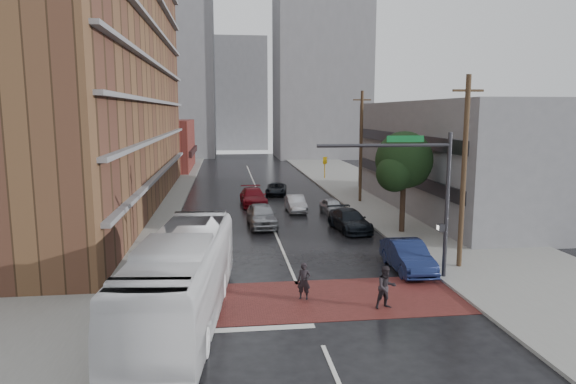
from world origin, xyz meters
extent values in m
plane|color=black|center=(0.00, 0.00, 0.00)|extent=(160.00, 160.00, 0.00)
cube|color=maroon|center=(0.00, 0.50, 0.01)|extent=(14.00, 5.00, 0.02)
cube|color=gray|center=(-11.50, 25.00, 0.07)|extent=(9.00, 90.00, 0.15)
cube|color=gray|center=(11.50, 25.00, 0.07)|extent=(9.00, 90.00, 0.15)
cube|color=brown|center=(-14.00, 24.00, 14.00)|extent=(10.00, 44.00, 28.00)
cube|color=maroon|center=(-12.00, 54.00, 3.50)|extent=(8.00, 16.00, 7.00)
cube|color=slate|center=(16.50, 20.00, 4.50)|extent=(11.00, 26.00, 9.00)
cube|color=slate|center=(-14.00, 78.00, 16.00)|extent=(18.00, 16.00, 32.00)
cube|color=slate|center=(14.00, 72.00, 18.00)|extent=(16.00, 14.00, 36.00)
cube|color=slate|center=(0.00, 95.00, 12.00)|extent=(12.00, 10.00, 24.00)
cylinder|color=#332319|center=(8.50, 12.00, 2.00)|extent=(0.36, 0.36, 4.00)
sphere|color=black|center=(8.50, 12.00, 5.00)|extent=(3.80, 3.80, 3.80)
sphere|color=black|center=(7.60, 11.20, 4.20)|extent=(2.40, 2.40, 2.40)
sphere|color=black|center=(9.30, 12.80, 4.40)|extent=(2.60, 2.60, 2.60)
cylinder|color=#2D2D33|center=(7.30, 2.50, 3.60)|extent=(0.20, 0.20, 7.20)
cylinder|color=#2D2D33|center=(4.10, 2.50, 6.60)|extent=(6.40, 0.16, 0.16)
imported|color=gold|center=(1.30, 2.50, 5.60)|extent=(0.20, 0.16, 1.00)
cube|color=#0C5926|center=(5.10, 2.50, 6.90)|extent=(1.80, 0.05, 0.30)
cube|color=#2D2D33|center=(7.05, 2.50, 2.60)|extent=(0.30, 0.30, 0.35)
cylinder|color=#473321|center=(8.80, 4.00, 5.00)|extent=(0.26, 0.26, 10.00)
cube|color=#473321|center=(8.80, 4.00, 9.20)|extent=(1.60, 0.12, 0.12)
cylinder|color=#473321|center=(8.80, 24.00, 5.00)|extent=(0.26, 0.26, 10.00)
cube|color=#473321|center=(8.80, 24.00, 9.20)|extent=(1.60, 0.12, 0.12)
imported|color=white|center=(-5.07, -1.00, 1.73)|extent=(4.13, 12.62, 3.45)
imported|color=black|center=(0.03, 0.59, 0.82)|extent=(0.69, 0.57, 1.63)
imported|color=#272226|center=(3.27, -0.88, 0.91)|extent=(0.99, 0.83, 1.83)
imported|color=#9A9CA2|center=(-0.77, 15.28, 0.82)|extent=(2.16, 4.92, 1.65)
imported|color=#B4B5BC|center=(2.42, 20.54, 0.67)|extent=(1.48, 4.09, 1.34)
imported|color=maroon|center=(-0.89, 23.88, 0.76)|extent=(2.36, 5.33, 1.52)
imported|color=black|center=(1.70, 29.44, 0.58)|extent=(2.56, 4.44, 1.16)
imported|color=#141F48|center=(5.99, 4.00, 0.78)|extent=(1.71, 4.75, 1.56)
imported|color=black|center=(5.20, 13.32, 0.72)|extent=(2.59, 5.14, 1.43)
imported|color=#ADB0B5|center=(5.20, 19.01, 0.63)|extent=(1.78, 3.80, 1.26)
camera|label=1|loc=(-3.30, -20.71, 8.14)|focal=32.00mm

